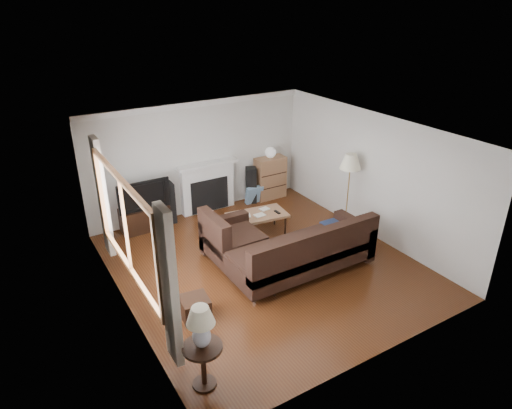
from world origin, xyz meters
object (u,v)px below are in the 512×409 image
tv_stand (145,218)px  sectional_sofa (302,249)px  side_table (204,366)px  bookshelf (270,178)px  coffee_table (257,224)px  floor_lamp (348,192)px

tv_stand → sectional_sofa: (1.84, -3.00, 0.21)m
side_table → bookshelf: bearing=49.3°
coffee_table → sectional_sofa: bearing=-84.6°
bookshelf → floor_lamp: 2.27m
tv_stand → sectional_sofa: bearing=-58.5°
tv_stand → coffee_table: bearing=-36.7°
tv_stand → coffee_table: 2.36m
side_table → sectional_sofa: bearing=29.7°
tv_stand → coffee_table: (1.89, -1.41, -0.02)m
bookshelf → tv_stand: bearing=-179.4°
tv_stand → bookshelf: size_ratio=0.98×
sectional_sofa → side_table: sectional_sofa is taller
floor_lamp → side_table: (-4.37, -2.33, -0.51)m
side_table → floor_lamp: bearing=28.1°
sectional_sofa → floor_lamp: size_ratio=1.72×
tv_stand → floor_lamp: size_ratio=0.60×
tv_stand → bookshelf: 3.15m
floor_lamp → sectional_sofa: bearing=-154.4°
tv_stand → bookshelf: (3.13, 0.03, 0.26)m
tv_stand → floor_lamp: floor_lamp is taller
bookshelf → sectional_sofa: size_ratio=0.36×
tv_stand → side_table: 4.55m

